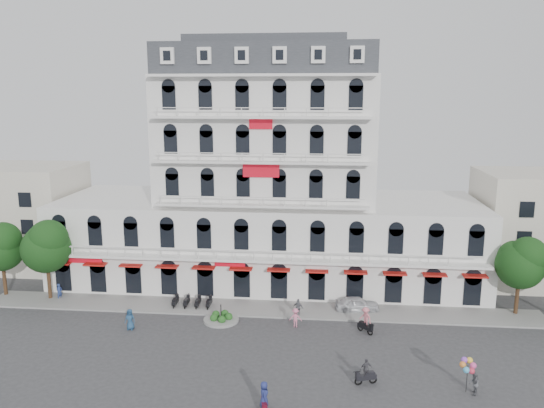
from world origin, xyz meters
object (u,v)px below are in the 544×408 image
(rider_center, at_px, (365,319))
(balloon_vendor, at_px, (472,376))
(rider_east, at_px, (264,397))
(parked_car, at_px, (357,304))
(rider_northeast, at_px, (366,372))

(rider_center, bearing_deg, balloon_vendor, -8.61)
(rider_east, height_order, rider_center, rider_center)
(rider_center, bearing_deg, parked_car, 140.15)
(parked_car, bearing_deg, rider_northeast, 172.40)
(rider_center, bearing_deg, rider_northeast, -48.64)
(rider_east, xyz_separation_m, rider_northeast, (6.77, 4.15, -0.17))
(parked_car, distance_m, rider_east, 18.55)
(rider_east, height_order, balloon_vendor, balloon_vendor)
(rider_center, height_order, balloon_vendor, balloon_vendor)
(rider_east, bearing_deg, rider_northeast, -68.42)
(parked_car, height_order, rider_northeast, rider_northeast)
(rider_northeast, bearing_deg, rider_center, -111.58)
(parked_car, distance_m, rider_northeast, 13.05)
(rider_center, distance_m, balloon_vendor, 10.97)
(rider_east, bearing_deg, parked_car, -31.93)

